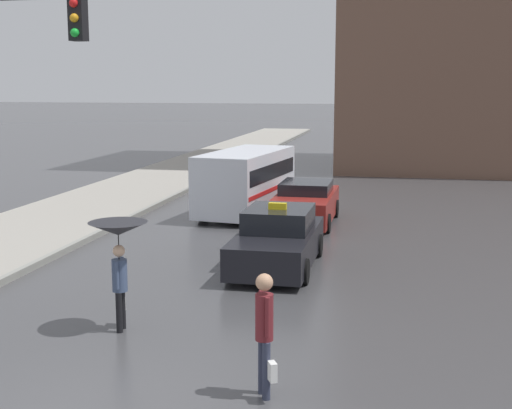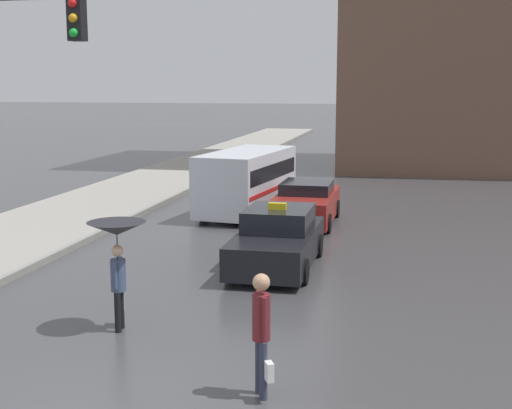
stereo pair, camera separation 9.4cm
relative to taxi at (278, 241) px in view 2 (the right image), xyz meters
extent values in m
cube|color=black|center=(0.00, -0.05, -0.13)|extent=(1.80, 4.37, 0.76)
cube|color=black|center=(0.00, 0.17, 0.52)|extent=(1.58, 1.97, 0.54)
cylinder|color=black|center=(0.85, -1.40, -0.38)|extent=(0.20, 0.60, 0.60)
cylinder|color=black|center=(-0.86, -1.40, -0.38)|extent=(0.20, 0.60, 0.60)
cylinder|color=black|center=(0.85, 1.31, -0.38)|extent=(0.20, 0.60, 0.60)
cylinder|color=black|center=(-0.85, 1.31, -0.38)|extent=(0.20, 0.60, 0.60)
cube|color=yellow|center=(0.00, -0.05, 0.87)|extent=(0.44, 0.16, 0.16)
cube|color=maroon|center=(-0.09, 5.68, -0.10)|extent=(1.80, 4.31, 0.82)
cube|color=black|center=(-0.09, 5.90, 0.50)|extent=(1.58, 1.94, 0.37)
cylinder|color=black|center=(0.77, 4.35, -0.38)|extent=(0.20, 0.60, 0.60)
cylinder|color=black|center=(-0.94, 4.35, -0.38)|extent=(0.20, 0.60, 0.60)
cylinder|color=black|center=(0.77, 7.02, -0.38)|extent=(0.20, 0.60, 0.60)
cylinder|color=black|center=(-0.94, 7.02, -0.38)|extent=(0.20, 0.60, 0.60)
cube|color=silver|center=(-2.37, 7.06, 0.51)|extent=(2.67, 5.44, 2.04)
cube|color=black|center=(-2.37, 7.06, 0.86)|extent=(2.64, 5.03, 0.53)
cube|color=red|center=(-2.37, 7.06, 0.25)|extent=(2.67, 5.23, 0.14)
cylinder|color=black|center=(-1.64, 5.38, -0.36)|extent=(0.28, 0.65, 0.63)
cylinder|color=black|center=(-3.52, 5.64, -0.36)|extent=(0.28, 0.65, 0.63)
cylinder|color=black|center=(-1.22, 8.49, -0.36)|extent=(0.28, 0.65, 0.63)
cylinder|color=black|center=(-3.10, 8.74, -0.36)|extent=(0.28, 0.65, 0.63)
cylinder|color=black|center=(-2.03, -5.25, -0.30)|extent=(0.13, 0.13, 0.76)
cylinder|color=black|center=(-2.06, -5.03, -0.30)|extent=(0.13, 0.13, 0.76)
cylinder|color=#3D4C6B|center=(-2.04, -5.14, 0.38)|extent=(0.31, 0.31, 0.60)
sphere|color=#DBAD89|center=(-2.04, -5.14, 0.84)|extent=(0.22, 0.22, 0.22)
cylinder|color=#3D4C6B|center=(-2.02, -5.32, 0.42)|extent=(0.08, 0.08, 0.51)
cylinder|color=#3D4C6B|center=(-2.07, -4.96, 0.42)|extent=(0.08, 0.08, 0.51)
cone|color=#232328|center=(-2.04, -5.14, 1.25)|extent=(1.08, 1.08, 0.24)
cylinder|color=black|center=(-2.04, -5.14, 0.92)|extent=(0.02, 0.02, 0.67)
cube|color=white|center=(-2.13, -4.89, -0.26)|extent=(0.12, 0.19, 0.28)
cylinder|color=#2D3347|center=(1.04, -7.27, -0.24)|extent=(0.16, 0.16, 0.87)
cylinder|color=#2D3347|center=(1.14, -7.47, -0.24)|extent=(0.16, 0.16, 0.87)
cylinder|color=maroon|center=(1.09, -7.37, 0.53)|extent=(0.35, 0.35, 0.69)
sphere|color=tan|center=(1.09, -7.37, 1.05)|extent=(0.25, 0.25, 0.25)
cylinder|color=maroon|center=(1.02, -7.21, 0.58)|extent=(0.09, 0.09, 0.58)
cylinder|color=maroon|center=(1.17, -7.52, 0.58)|extent=(0.09, 0.09, 0.58)
cube|color=white|center=(1.25, -7.57, -0.20)|extent=(0.17, 0.21, 0.28)
cube|color=black|center=(-2.92, -4.59, 5.01)|extent=(0.28, 0.28, 0.80)
sphere|color=red|center=(-2.92, -4.75, 5.27)|extent=(0.16, 0.16, 0.16)
sphere|color=orange|center=(-2.92, -4.75, 5.01)|extent=(0.16, 0.16, 0.16)
sphere|color=green|center=(-2.92, -4.75, 4.75)|extent=(0.16, 0.16, 0.16)
cube|color=white|center=(-0.07, 28.83, 6.73)|extent=(0.90, 0.90, 14.82)
camera|label=1|loc=(2.96, -17.01, 3.86)|focal=50.00mm
camera|label=2|loc=(3.06, -16.99, 3.86)|focal=50.00mm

